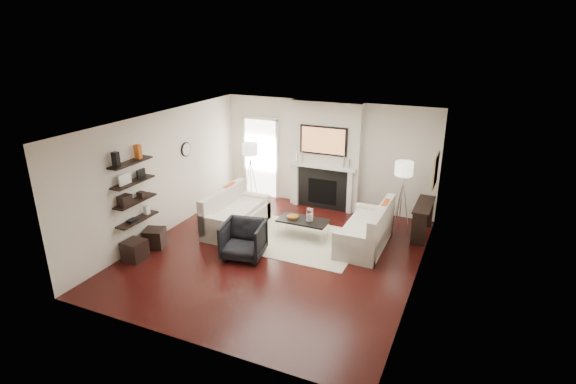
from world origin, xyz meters
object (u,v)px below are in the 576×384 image
at_px(lamp_left_shade, 250,149).
at_px(armchair, 243,238).
at_px(loveseat_left_base, 237,221).
at_px(lamp_right_shade, 404,169).
at_px(ottoman_near, 155,238).
at_px(loveseat_right_base, 364,237).
at_px(coffee_table, 303,220).

bearing_deg(lamp_left_shade, armchair, -64.49).
relative_size(loveseat_left_base, lamp_left_shade, 4.50).
height_order(lamp_left_shade, lamp_right_shade, same).
bearing_deg(lamp_right_shade, armchair, -134.80).
height_order(lamp_left_shade, ottoman_near, lamp_left_shade).
xyz_separation_m(loveseat_right_base, coffee_table, (-1.34, -0.15, 0.19)).
height_order(loveseat_right_base, ottoman_near, loveseat_right_base).
distance_m(coffee_table, armchair, 1.51).
distance_m(loveseat_right_base, lamp_right_shade, 1.77).
relative_size(lamp_right_shade, ottoman_near, 1.00).
bearing_deg(loveseat_right_base, lamp_left_shade, 159.45).
xyz_separation_m(loveseat_left_base, lamp_left_shade, (-0.51, 1.64, 1.24)).
bearing_deg(coffee_table, loveseat_left_base, -171.61).
distance_m(lamp_right_shade, ottoman_near, 5.56).
relative_size(lamp_left_shade, ottoman_near, 1.00).
bearing_deg(loveseat_left_base, loveseat_right_base, 7.38).
bearing_deg(lamp_right_shade, loveseat_left_base, -155.75).
relative_size(loveseat_right_base, armchair, 2.20).
bearing_deg(loveseat_right_base, coffee_table, -173.79).
distance_m(coffee_table, lamp_left_shade, 2.70).
xyz_separation_m(loveseat_left_base, armchair, (0.79, -1.09, 0.20)).
bearing_deg(coffee_table, armchair, -119.66).
bearing_deg(loveseat_right_base, ottoman_near, -155.33).
bearing_deg(loveseat_right_base, loveseat_left_base, -172.62).
bearing_deg(armchair, loveseat_right_base, 24.02).
relative_size(coffee_table, lamp_right_shade, 2.75).
relative_size(lamp_left_shade, lamp_right_shade, 1.00).
xyz_separation_m(loveseat_left_base, loveseat_right_base, (2.88, 0.37, 0.00)).
bearing_deg(armchair, ottoman_near, -179.85).
xyz_separation_m(lamp_left_shade, ottoman_near, (-0.62, -3.11, -1.25)).
height_order(coffee_table, ottoman_near, coffee_table).
distance_m(loveseat_right_base, armchair, 2.55).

